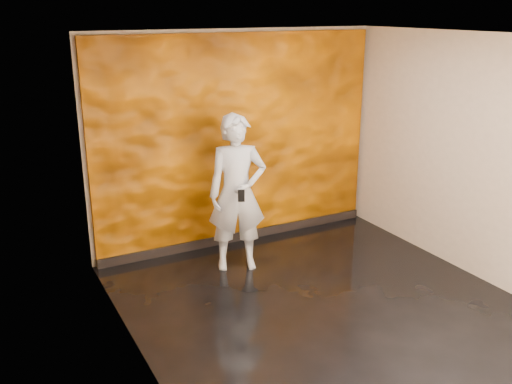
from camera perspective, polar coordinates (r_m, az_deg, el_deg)
The scene contains 5 objects.
room at distance 5.82m, azimuth 6.72°, elevation 1.40°, with size 4.02×4.02×2.81m.
feature_wall at distance 7.47m, azimuth -1.75°, elevation 5.09°, with size 3.90×0.06×2.75m, color orange.
baseboard at distance 7.84m, azimuth -1.53°, elevation -4.42°, with size 3.90×0.04×0.12m, color black.
man at distance 6.76m, azimuth -1.89°, elevation -0.13°, with size 0.69×0.45×1.89m, color #A2A7B2.
phone at distance 6.45m, azimuth -1.48°, elevation -0.37°, with size 0.08×0.02×0.14m, color black.
Camera 1 is at (-3.17, -4.59, 3.05)m, focal length 40.00 mm.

